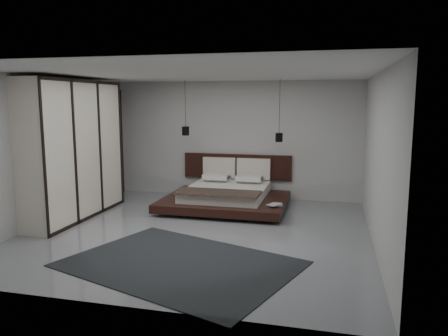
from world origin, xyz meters
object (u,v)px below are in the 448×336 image
(bed, at_px, (227,194))
(pendant_left, at_px, (186,131))
(lattice_screen, at_px, (113,143))
(wardrobe, at_px, (74,150))
(pendant_right, at_px, (279,137))
(rug, at_px, (180,264))

(bed, xyz_separation_m, pendant_left, (-1.08, 0.40, 1.37))
(pendant_left, bearing_deg, lattice_screen, 176.01)
(bed, bearing_deg, wardrobe, -150.55)
(pendant_left, height_order, pendant_right, same)
(pendant_right, height_order, rug, pendant_right)
(lattice_screen, relative_size, pendant_right, 1.91)
(lattice_screen, distance_m, bed, 3.22)
(lattice_screen, xyz_separation_m, wardrobe, (0.25, -2.09, 0.07))
(lattice_screen, height_order, pendant_left, pendant_left)
(bed, bearing_deg, lattice_screen, 169.90)
(bed, bearing_deg, pendant_right, 20.35)
(bed, height_order, wardrobe, wardrobe)
(bed, height_order, pendant_left, pendant_left)
(pendant_right, bearing_deg, lattice_screen, 178.12)
(wardrobe, bearing_deg, pendant_right, 27.02)
(bed, distance_m, wardrobe, 3.35)
(pendant_left, xyz_separation_m, pendant_right, (2.17, 0.00, -0.10))
(pendant_right, bearing_deg, bed, -159.65)
(bed, distance_m, pendant_right, 1.71)
(wardrobe, bearing_deg, pendant_left, 49.48)
(rug, bearing_deg, pendant_right, 76.76)
(pendant_left, bearing_deg, bed, -20.35)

